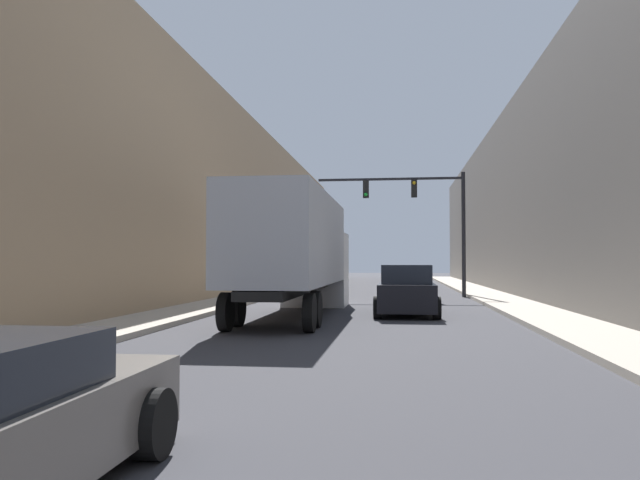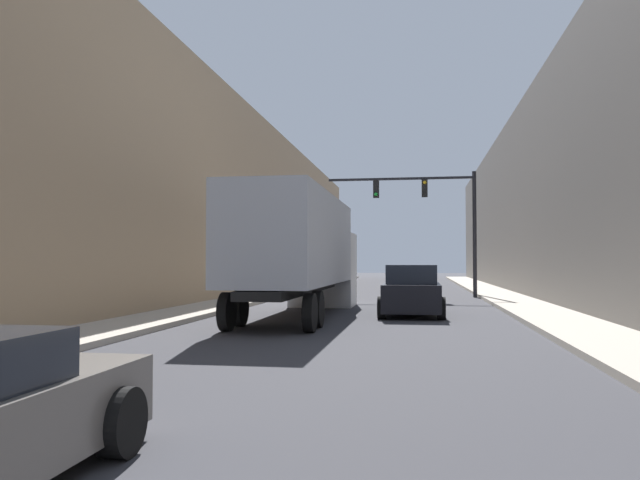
# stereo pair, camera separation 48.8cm
# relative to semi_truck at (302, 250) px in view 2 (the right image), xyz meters

# --- Properties ---
(sidewalk_right) EXTENTS (2.18, 80.00, 0.15)m
(sidewalk_right) POSITION_rel_semi_truck_xyz_m (7.83, 9.23, -2.10)
(sidewalk_right) COLOR #B2A899
(sidewalk_right) RESTS_ON ground
(sidewalk_left) EXTENTS (2.18, 80.00, 0.15)m
(sidewalk_left) POSITION_rel_semi_truck_xyz_m (-3.90, 9.23, -2.10)
(sidewalk_left) COLOR #B2A899
(sidewalk_left) RESTS_ON ground
(building_right) EXTENTS (6.00, 80.00, 9.91)m
(building_right) POSITION_rel_semi_truck_xyz_m (11.92, 9.23, 2.78)
(building_right) COLOR #66605B
(building_right) RESTS_ON ground
(building_left) EXTENTS (6.00, 80.00, 10.11)m
(building_left) POSITION_rel_semi_truck_xyz_m (-7.99, 9.23, 2.88)
(building_left) COLOR tan
(building_left) RESTS_ON ground
(semi_truck) EXTENTS (2.47, 11.79, 3.82)m
(semi_truck) POSITION_rel_semi_truck_xyz_m (0.00, 0.00, 0.00)
(semi_truck) COLOR #B2B7C1
(semi_truck) RESTS_ON ground
(suv_car) EXTENTS (2.08, 4.73, 1.68)m
(suv_car) POSITION_rel_semi_truck_xyz_m (3.57, 1.04, -1.37)
(suv_car) COLOR black
(suv_car) RESTS_ON ground
(traffic_signal_gantry) EXTENTS (7.49, 0.35, 6.33)m
(traffic_signal_gantry) POSITION_rel_semi_truck_xyz_m (4.76, 11.84, 2.27)
(traffic_signal_gantry) COLOR black
(traffic_signal_gantry) RESTS_ON ground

